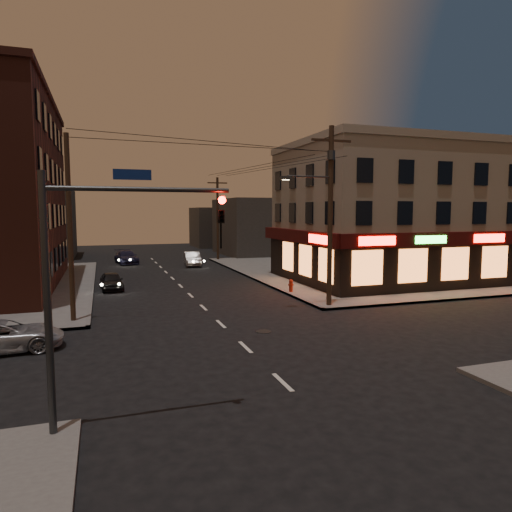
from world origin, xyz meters
name	(u,v)px	position (x,y,z in m)	size (l,w,h in m)	color
ground	(245,347)	(0.00, 0.00, 0.00)	(120.00, 120.00, 0.00)	black
sidewalk_ne	(370,270)	(18.00, 19.00, 0.07)	(24.00, 28.00, 0.15)	#514F4C
pizza_building	(389,213)	(15.93, 13.43, 5.35)	(15.85, 12.85, 10.50)	gray
bg_building_ne_a	(261,227)	(14.00, 38.00, 3.50)	(10.00, 12.00, 7.00)	#3F3D3A
bg_building_nw	(33,224)	(-13.00, 42.00, 4.00)	(9.00, 10.00, 8.00)	#3F3D3A
bg_building_ne_b	(219,227)	(12.00, 52.00, 3.00)	(8.00, 8.00, 6.00)	#3F3D3A
utility_pole_main	(328,206)	(6.68, 5.80, 5.76)	(4.20, 0.44, 10.00)	#382619
utility_pole_far	(218,219)	(6.80, 32.00, 4.65)	(0.26, 0.26, 9.00)	#382619
utility_pole_west	(70,228)	(-6.80, 6.50, 4.65)	(0.24, 0.24, 9.00)	#382619
traffic_signal	(93,266)	(-5.57, -5.60, 4.16)	(4.49, 0.32, 6.47)	#333538
suv_cross	(3,336)	(-9.13, 2.48, 0.62)	(2.04, 4.43, 1.23)	#93949B
sedan_near	(111,281)	(-4.82, 15.92, 0.61)	(1.45, 3.60, 1.23)	black
sedan_mid	(192,259)	(3.19, 28.11, 0.70)	(1.49, 4.26, 1.40)	gray
sedan_far	(126,257)	(-3.01, 32.03, 0.69)	(1.93, 4.75, 1.38)	#1B1B36
fire_hydrant	(291,285)	(6.40, 10.38, 0.61)	(0.38, 0.38, 0.84)	maroon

